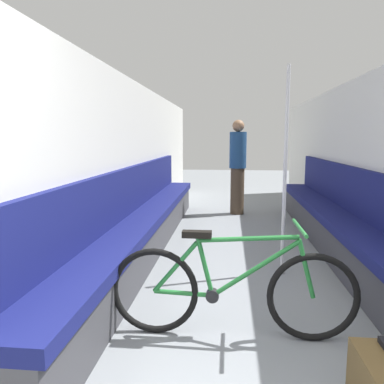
% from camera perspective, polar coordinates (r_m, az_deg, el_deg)
% --- Properties ---
extents(wall_left, '(0.10, 10.16, 2.08)m').
position_cam_1_polar(wall_left, '(4.70, -9.80, 4.12)').
color(wall_left, silver).
rests_on(wall_left, ground).
extents(wall_right, '(0.10, 10.16, 2.08)m').
position_cam_1_polar(wall_right, '(4.78, 24.62, 3.56)').
color(wall_right, silver).
rests_on(wall_right, ground).
extents(bench_seat_row_left, '(0.44, 5.86, 1.03)m').
position_cam_1_polar(bench_seat_row_left, '(4.55, -7.31, -4.95)').
color(bench_seat_row_left, '#3D3D42').
rests_on(bench_seat_row_left, ground).
extents(bench_seat_row_right, '(0.44, 5.86, 1.03)m').
position_cam_1_polar(bench_seat_row_right, '(4.62, 22.04, -5.29)').
color(bench_seat_row_right, '#3D3D42').
rests_on(bench_seat_row_right, ground).
extents(bicycle, '(1.70, 0.46, 0.80)m').
position_cam_1_polar(bicycle, '(2.66, 6.06, -14.69)').
color(bicycle, black).
rests_on(bicycle, ground).
extents(grab_pole_near, '(0.08, 0.08, 2.06)m').
position_cam_1_polar(grab_pole_near, '(3.81, 13.98, 2.48)').
color(grab_pole_near, gray).
rests_on(grab_pole_near, ground).
extents(passenger_standing, '(0.30, 0.30, 1.68)m').
position_cam_1_polar(passenger_standing, '(6.76, 6.97, 3.96)').
color(passenger_standing, '#473828').
rests_on(passenger_standing, ground).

